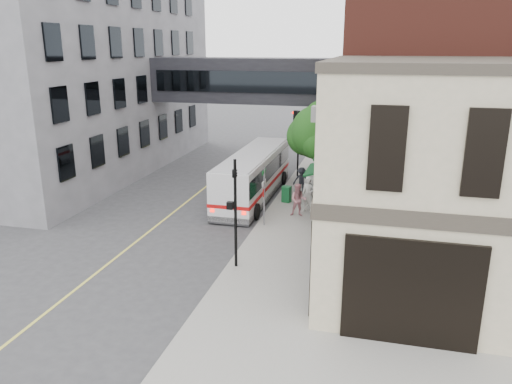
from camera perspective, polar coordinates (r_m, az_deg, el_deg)
The scene contains 17 objects.
ground at distance 19.25m, azimuth -5.16°, elevation -11.13°, with size 120.00×120.00×0.00m, color #38383A.
sidewalk_main at distance 31.54m, azimuth 6.70°, elevation 0.17°, with size 4.00×60.00×0.15m, color gray.
corner_building at distance 18.90m, azimuth 23.35°, elevation 0.74°, with size 10.19×8.12×8.45m.
brick_building at distance 31.36m, azimuth 22.33°, elevation 11.84°, with size 13.76×18.00×14.00m.
opposite_building at distance 39.37m, azimuth -21.77°, elevation 12.64°, with size 14.00×24.00×14.00m, color slate.
skyway_bridge at distance 35.23m, azimuth -0.30°, elevation 12.64°, with size 14.00×3.18×3.00m.
traffic_signal_near at distance 19.75m, azimuth -2.47°, elevation -0.96°, with size 0.44×0.22×4.60m.
traffic_signal_far at distance 33.95m, azimuth 4.65°, elevation 7.06°, with size 0.53×0.28×4.50m.
street_sign_pole at distance 24.67m, azimuth 0.93°, elevation 0.11°, with size 0.08×0.75×3.00m.
street_tree at distance 29.89m, azimuth 7.12°, elevation 6.80°, with size 3.80×3.20×5.60m.
lane_marking at distance 29.56m, azimuth -7.95°, elevation -1.14°, with size 0.12×40.00×0.01m, color #D8CC4C.
bus at distance 29.67m, azimuth -0.27°, elevation 2.15°, with size 2.53×10.17×2.73m.
pedestrian_a at distance 27.16m, azimuth 5.98°, elevation -0.25°, with size 0.70×0.46×1.91m, color silver.
pedestrian_b at distance 26.35m, azimuth 4.87°, elevation -0.92°, with size 0.85×0.66×1.76m, color #C8818B.
pedestrian_c at distance 30.46m, azimuth 5.23°, elevation 1.34°, with size 1.04×0.60×1.61m, color black.
newspaper_box at distance 28.76m, azimuth 3.51°, elevation -0.24°, with size 0.47×0.42×0.93m, color #155E2E.
sandwich_board at distance 21.10m, azimuth 7.10°, elevation -6.60°, with size 0.38×0.58×1.04m, color black.
Camera 1 is at (5.82, -16.03, 8.94)m, focal length 35.00 mm.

